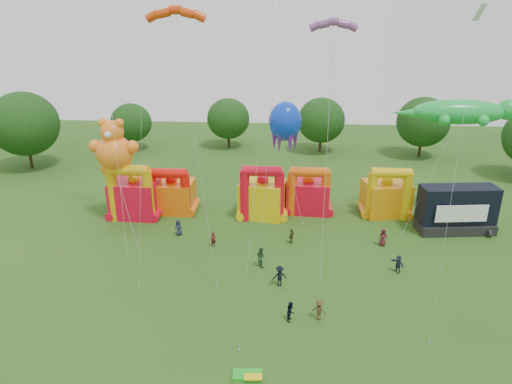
# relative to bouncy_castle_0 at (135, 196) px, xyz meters

# --- Properties ---
(tree_ring) EXTENTS (126.06, 128.18, 12.07)m
(tree_ring) POSITION_rel_bouncy_castle_0_xyz_m (14.49, -26.12, 3.66)
(tree_ring) COLOR #352314
(tree_ring) RESTS_ON ground
(bouncy_castle_0) EXTENTS (5.58, 4.56, 6.87)m
(bouncy_castle_0) POSITION_rel_bouncy_castle_0_xyz_m (0.00, 0.00, 0.00)
(bouncy_castle_0) COLOR red
(bouncy_castle_0) RESTS_ON ground
(bouncy_castle_1) EXTENTS (5.25, 4.24, 5.95)m
(bouncy_castle_1) POSITION_rel_bouncy_castle_0_xyz_m (4.04, 1.75, -0.34)
(bouncy_castle_1) COLOR #E25F0C
(bouncy_castle_1) RESTS_ON ground
(bouncy_castle_2) EXTENTS (5.85, 5.06, 6.73)m
(bouncy_castle_2) POSITION_rel_bouncy_castle_0_xyz_m (15.21, 0.97, -0.05)
(bouncy_castle_2) COLOR #E1BE0B
(bouncy_castle_2) RESTS_ON ground
(bouncy_castle_3) EXTENTS (5.38, 4.43, 6.10)m
(bouncy_castle_3) POSITION_rel_bouncy_castle_0_xyz_m (20.70, 2.89, -0.28)
(bouncy_castle_3) COLOR red
(bouncy_castle_3) RESTS_ON ground
(bouncy_castle_4) EXTENTS (5.80, 4.99, 6.32)m
(bouncy_castle_4) POSITION_rel_bouncy_castle_0_xyz_m (30.06, 2.57, -0.20)
(bouncy_castle_4) COLOR orange
(bouncy_castle_4) RESTS_ON ground
(stage_trailer) EXTENTS (8.57, 4.05, 5.28)m
(stage_trailer) POSITION_rel_bouncy_castle_0_xyz_m (36.93, -1.51, -0.05)
(stage_trailer) COLOR black
(stage_trailer) RESTS_ON ground
(teddy_bear_kite) EXTENTS (6.90, 8.77, 12.15)m
(teddy_bear_kite) POSITION_rel_bouncy_castle_0_xyz_m (-0.36, -2.75, 2.43)
(teddy_bear_kite) COLOR orange
(teddy_bear_kite) RESTS_ON ground
(gecko_kite) EXTENTS (13.87, 8.76, 14.08)m
(gecko_kite) POSITION_rel_bouncy_castle_0_xyz_m (34.76, 0.79, 4.53)
(gecko_kite) COLOR green
(gecko_kite) RESTS_ON ground
(octopus_kite) EXTENTS (4.31, 5.24, 13.74)m
(octopus_kite) POSITION_rel_bouncy_castle_0_xyz_m (18.29, 1.30, 5.04)
(octopus_kite) COLOR #0D35C6
(octopus_kite) RESTS_ON ground
(parafoil_kites) EXTENTS (26.61, 13.02, 26.41)m
(parafoil_kites) POSITION_rel_bouncy_castle_0_xyz_m (6.48, -8.75, 9.71)
(parafoil_kites) COLOR red
(parafoil_kites) RESTS_ON ground
(diamond_kites) EXTENTS (26.21, 17.20, 37.82)m
(diamond_kites) POSITION_rel_bouncy_castle_0_xyz_m (15.70, -14.30, 12.57)
(diamond_kites) COLOR red
(diamond_kites) RESTS_ON ground
(folded_kite_bundle) EXTENTS (2.06, 1.20, 0.31)m
(folded_kite_bundle) POSITION_rel_bouncy_castle_0_xyz_m (15.76, -25.47, -2.46)
(folded_kite_bundle) COLOR green
(folded_kite_bundle) RESTS_ON ground
(spectator_0) EXTENTS (0.99, 0.78, 1.79)m
(spectator_0) POSITION_rel_bouncy_castle_0_xyz_m (6.31, -4.77, -1.70)
(spectator_0) COLOR #222539
(spectator_0) RESTS_ON ground
(spectator_1) EXTENTS (0.72, 0.68, 1.66)m
(spectator_1) POSITION_rel_bouncy_castle_0_xyz_m (10.55, -7.20, -1.77)
(spectator_1) COLOR #50161A
(spectator_1) RESTS_ON ground
(spectator_2) EXTENTS (1.19, 1.21, 1.97)m
(spectator_2) POSITION_rel_bouncy_castle_0_xyz_m (15.73, -10.85, -1.61)
(spectator_2) COLOR #1C4624
(spectator_2) RESTS_ON ground
(spectator_3) EXTENTS (1.41, 1.01, 1.96)m
(spectator_3) POSITION_rel_bouncy_castle_0_xyz_m (17.59, -14.18, -1.62)
(spectator_3) COLOR black
(spectator_3) RESTS_ON ground
(spectator_4) EXTENTS (0.85, 1.05, 1.67)m
(spectator_4) POSITION_rel_bouncy_castle_0_xyz_m (18.69, -5.84, -1.76)
(spectator_4) COLOR #45401B
(spectator_4) RESTS_ON ground
(spectator_5) EXTENTS (1.34, 1.61, 1.73)m
(spectator_5) POSITION_rel_bouncy_castle_0_xyz_m (28.65, -11.04, -1.73)
(spectator_5) COLOR #282A43
(spectator_5) RESTS_ON ground
(spectator_6) EXTENTS (0.95, 0.64, 1.90)m
(spectator_6) POSITION_rel_bouncy_castle_0_xyz_m (28.23, -5.75, -1.65)
(spectator_6) COLOR #4E161F
(spectator_6) RESTS_ON ground
(spectator_7) EXTENTS (0.70, 0.60, 1.63)m
(spectator_7) POSITION_rel_bouncy_castle_0_xyz_m (34.27, -2.09, -1.79)
(spectator_7) COLOR #1D492D
(spectator_7) RESTS_ON ground
(spectator_8) EXTENTS (0.83, 0.95, 1.67)m
(spectator_8) POSITION_rel_bouncy_castle_0_xyz_m (18.60, -19.11, -1.76)
(spectator_8) COLOR black
(spectator_8) RESTS_ON ground
(spectator_9) EXTENTS (1.29, 1.01, 1.76)m
(spectator_9) POSITION_rel_bouncy_castle_0_xyz_m (20.82, -18.86, -1.72)
(spectator_9) COLOR #47321C
(spectator_9) RESTS_ON ground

